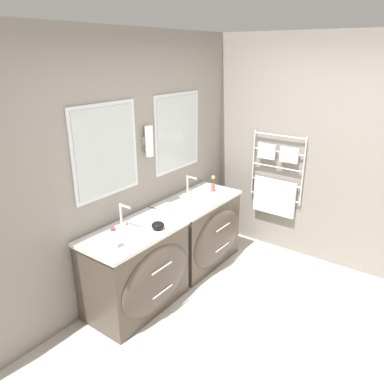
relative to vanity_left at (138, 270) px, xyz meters
name	(u,v)px	position (x,y,z in m)	size (l,w,h in m)	color
ground_plane	(284,350)	(0.30, -1.40, -0.42)	(16.00, 16.00, 0.00)	#BCB5A8
wall_back	(129,167)	(0.31, 0.36, 0.89)	(4.91, 0.16, 2.60)	gray
wall_right	(289,150)	(1.98, -0.62, 0.87)	(0.13, 3.60, 2.60)	gray
vanity_left	(138,270)	(0.00, 0.00, 0.00)	(1.01, 0.64, 0.82)	#4C4238
vanity_right	(200,231)	(1.04, 0.00, 0.00)	(1.01, 0.64, 0.82)	#4C4238
faucet_left	(122,216)	(0.00, 0.17, 0.52)	(0.17, 0.15, 0.24)	silver
faucet_right	(189,186)	(1.04, 0.17, 0.52)	(0.17, 0.15, 0.24)	silver
toiletry_bottle	(114,239)	(-0.32, -0.06, 0.49)	(0.06, 0.06, 0.19)	silver
amenity_bowl	(158,225)	(0.17, -0.12, 0.44)	(0.12, 0.12, 0.07)	black
flower_vase	(213,185)	(1.33, 0.02, 0.49)	(0.05, 0.05, 0.20)	#CC4C51
soap_dish	(195,206)	(0.79, -0.10, 0.42)	(0.11, 0.08, 0.04)	white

